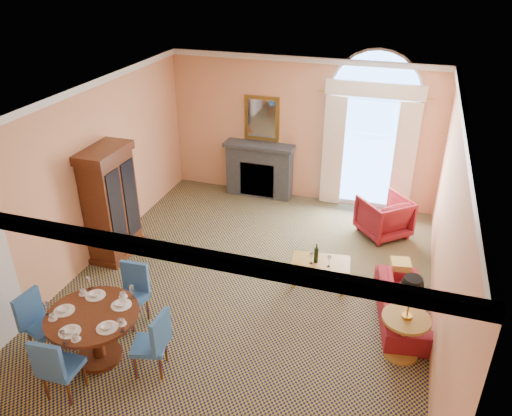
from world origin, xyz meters
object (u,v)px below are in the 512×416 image
(dining_table, at_px, (94,325))
(side_table, at_px, (408,309))
(sofa, at_px, (402,304))
(armoire, at_px, (111,205))
(armchair, at_px, (384,216))
(coffee_table, at_px, (320,264))

(dining_table, xyz_separation_m, side_table, (4.06, 1.39, 0.23))
(sofa, xyz_separation_m, side_table, (0.05, -0.83, 0.56))
(armoire, height_order, armchair, armoire)
(armchair, xyz_separation_m, side_table, (0.57, -3.36, 0.42))
(coffee_table, distance_m, side_table, 1.94)
(dining_table, xyz_separation_m, armchair, (3.49, 4.75, -0.19))
(armoire, relative_size, armchair, 2.37)
(armoire, relative_size, sofa, 1.18)
(armoire, xyz_separation_m, sofa, (5.27, -0.29, -0.76))
(sofa, distance_m, side_table, 1.00)
(sofa, bearing_deg, side_table, 172.99)
(sofa, height_order, side_table, side_table)
(side_table, bearing_deg, armchair, 99.68)
(armchair, xyz_separation_m, coffee_table, (-0.87, -2.11, 0.05))
(armchair, bearing_deg, side_table, 58.13)
(dining_table, bearing_deg, coffee_table, 45.18)
(armoire, relative_size, dining_table, 1.68)
(dining_table, bearing_deg, armchair, 53.70)
(sofa, distance_m, armchair, 2.59)
(sofa, xyz_separation_m, coffee_table, (-1.39, 0.42, 0.19))
(armoire, height_order, sofa, armoire)
(armchair, bearing_deg, dining_table, 12.15)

